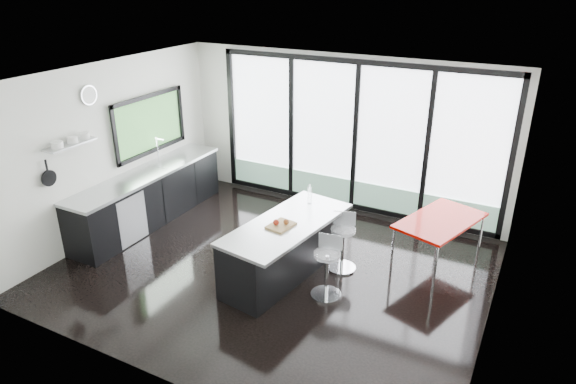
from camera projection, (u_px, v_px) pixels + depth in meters
The scene contains 11 objects.
floor at pixel (273, 269), 7.61m from camera, with size 6.00×5.00×0.00m, color black.
ceiling at pixel (270, 80), 6.49m from camera, with size 6.00×5.00×0.00m, color white.
wall_back at pixel (354, 144), 8.99m from camera, with size 6.00×0.09×2.80m.
wall_front at pixel (147, 268), 5.02m from camera, with size 6.00×0.00×2.80m, color silver.
wall_left at pixel (123, 135), 8.47m from camera, with size 0.26×5.00×2.80m.
wall_right at pixel (503, 229), 5.78m from camera, with size 0.00×5.00×2.80m, color silver.
counter_cabinets at pixel (149, 197), 8.89m from camera, with size 0.69×3.24×1.36m.
island at pixel (283, 248), 7.31m from camera, with size 1.19×2.23×1.12m.
bar_stool_near at pixel (327, 274), 6.86m from camera, with size 0.42×0.42×0.67m, color silver.
bar_stool_far at pixel (342, 249), 7.49m from camera, with size 0.42×0.42×0.67m, color silver.
red_table at pixel (438, 242), 7.60m from camera, with size 0.80×1.40×0.75m, color #940600.
Camera 1 is at (3.22, -5.67, 4.09)m, focal length 32.00 mm.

